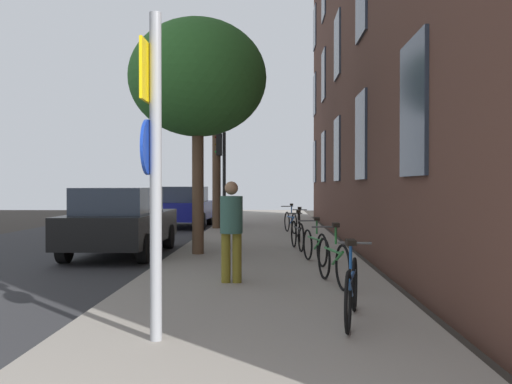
# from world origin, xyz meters

# --- Properties ---
(ground_plane) EXTENTS (41.80, 41.80, 0.00)m
(ground_plane) POSITION_xyz_m (-2.40, 15.00, 0.00)
(ground_plane) COLOR #332D28
(road_asphalt) EXTENTS (7.00, 38.00, 0.01)m
(road_asphalt) POSITION_xyz_m (-4.50, 15.00, 0.01)
(road_asphalt) COLOR #2D2D30
(road_asphalt) RESTS_ON ground
(sidewalk) EXTENTS (4.20, 38.00, 0.12)m
(sidewalk) POSITION_xyz_m (1.10, 15.00, 0.06)
(sidewalk) COLOR gray
(sidewalk) RESTS_ON ground
(sign_post) EXTENTS (0.16, 0.60, 3.31)m
(sign_post) POSITION_xyz_m (0.11, 4.15, 1.99)
(sign_post) COLOR gray
(sign_post) RESTS_ON sidewalk
(traffic_light) EXTENTS (0.43, 0.24, 3.49)m
(traffic_light) POSITION_xyz_m (-0.55, 18.84, 2.52)
(traffic_light) COLOR black
(traffic_light) RESTS_ON sidewalk
(tree_near) EXTENTS (3.14, 3.14, 5.36)m
(tree_near) POSITION_xyz_m (-0.40, 11.32, 4.12)
(tree_near) COLOR brown
(tree_near) RESTS_ON sidewalk
(tree_far) EXTENTS (2.98, 2.98, 6.54)m
(tree_far) POSITION_xyz_m (-0.74, 18.92, 5.34)
(tree_far) COLOR brown
(tree_far) RESTS_ON sidewalk
(bicycle_0) EXTENTS (0.52, 1.74, 0.96)m
(bicycle_0) POSITION_xyz_m (2.23, 4.99, 0.50)
(bicycle_0) COLOR black
(bicycle_0) RESTS_ON sidewalk
(bicycle_1) EXTENTS (0.48, 1.71, 0.99)m
(bicycle_1) POSITION_xyz_m (2.27, 7.39, 0.51)
(bicycle_1) COLOR black
(bicycle_1) RESTS_ON sidewalk
(bicycle_2) EXTENTS (0.51, 1.63, 0.94)m
(bicycle_2) POSITION_xyz_m (2.16, 9.79, 0.48)
(bicycle_2) COLOR black
(bicycle_2) RESTS_ON sidewalk
(bicycle_3) EXTENTS (0.42, 1.63, 0.97)m
(bicycle_3) POSITION_xyz_m (1.92, 12.19, 0.50)
(bicycle_3) COLOR black
(bicycle_3) RESTS_ON sidewalk
(bicycle_4) EXTENTS (0.42, 1.75, 0.95)m
(bicycle_4) POSITION_xyz_m (2.08, 14.59, 0.49)
(bicycle_4) COLOR black
(bicycle_4) RESTS_ON sidewalk
(bicycle_5) EXTENTS (0.50, 1.61, 0.97)m
(bicycle_5) POSITION_xyz_m (1.90, 16.99, 0.50)
(bicycle_5) COLOR black
(bicycle_5) RESTS_ON sidewalk
(pedestrian_0) EXTENTS (0.52, 0.52, 1.63)m
(pedestrian_0) POSITION_xyz_m (0.65, 7.54, 1.05)
(pedestrian_0) COLOR olive
(pedestrian_0) RESTS_ON sidewalk
(car_0) EXTENTS (1.95, 4.47, 1.62)m
(car_0) POSITION_xyz_m (-2.32, 11.86, 0.84)
(car_0) COLOR black
(car_0) RESTS_ON road_asphalt
(car_1) EXTENTS (2.08, 4.18, 1.62)m
(car_1) POSITION_xyz_m (-2.23, 20.81, 0.84)
(car_1) COLOR navy
(car_1) RESTS_ON road_asphalt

